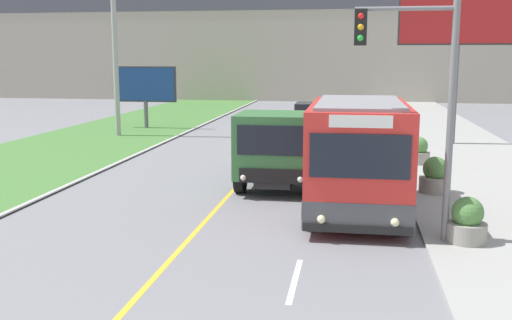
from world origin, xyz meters
TOP-DOWN VIEW (x-y plane):
  - city_bus at (3.96, 13.08)m, footprint 2.72×5.73m
  - dump_truck at (1.43, 16.18)m, footprint 2.57×6.33m
  - car_distant at (1.04, 34.29)m, footprint 1.80×4.30m
  - utility_pole_far at (-8.94, 27.87)m, footprint 1.80×0.28m
  - traffic_light_mast at (5.30, 10.67)m, footprint 2.28×0.32m
  - billboard_large at (8.68, 27.12)m, footprint 5.66×0.24m
  - billboard_small at (-8.61, 31.52)m, footprint 3.83×0.24m
  - planter_round_near at (6.44, 10.62)m, footprint 0.90×0.90m
  - planter_round_second at (6.39, 15.83)m, footprint 0.96×0.96m
  - planter_round_third at (6.42, 21.04)m, footprint 0.91×0.91m

SIDE VIEW (x-z plane):
  - planter_round_near at x=6.44m, z-range 0.01..1.08m
  - planter_round_third at x=6.42m, z-range 0.01..1.10m
  - planter_round_second at x=6.39m, z-range 0.01..1.15m
  - car_distant at x=1.04m, z-range -0.04..1.41m
  - dump_truck at x=1.43m, z-range 0.02..2.56m
  - city_bus at x=3.96m, z-range 0.02..3.14m
  - billboard_small at x=-8.61m, z-range 0.71..4.45m
  - traffic_light_mast at x=5.30m, z-range 0.79..6.54m
  - utility_pole_far at x=-8.94m, z-range 0.06..10.51m
  - billboard_large at x=8.68m, z-range 2.11..9.32m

